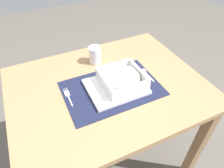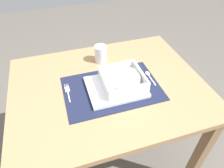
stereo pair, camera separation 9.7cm
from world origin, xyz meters
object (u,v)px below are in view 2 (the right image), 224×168
drinking_glass (101,55)px  dining_table (108,99)px  butter_knife (145,80)px  spoon (148,75)px  porridge_bowl (123,80)px  fork (68,91)px

drinking_glass → dining_table: bearing=-95.1°
dining_table → butter_knife: (0.19, -0.03, 0.11)m
dining_table → spoon: size_ratio=8.54×
dining_table → porridge_bowl: 0.16m
porridge_bowl → fork: (-0.26, 0.04, -0.04)m
spoon → drinking_glass: (-0.20, 0.21, 0.03)m
spoon → butter_knife: 0.04m
fork → drinking_glass: drinking_glass is taller
porridge_bowl → fork: bearing=171.1°
spoon → porridge_bowl: bearing=-167.6°
dining_table → fork: fork is taller
fork → drinking_glass: size_ratio=1.32×
porridge_bowl → drinking_glass: bearing=100.3°
dining_table → porridge_bowl: (0.06, -0.03, 0.14)m
porridge_bowl → drinking_glass: size_ratio=2.04×
fork → drinking_glass: 0.30m
porridge_bowl → spoon: porridge_bowl is taller
porridge_bowl → butter_knife: porridge_bowl is taller
drinking_glass → fork: bearing=-137.5°
dining_table → butter_knife: bearing=-7.6°
fork → spoon: bearing=3.5°
fork → drinking_glass: (0.22, 0.20, 0.04)m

